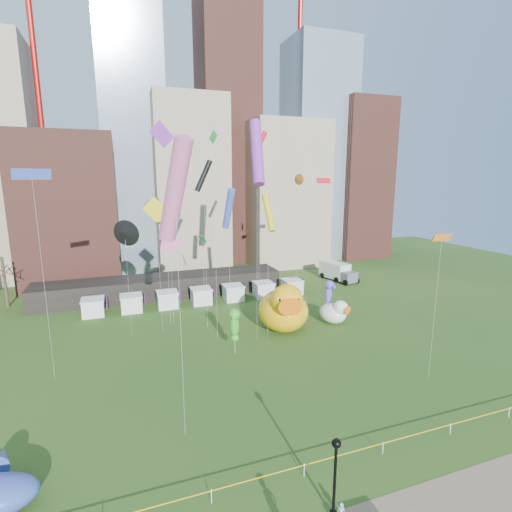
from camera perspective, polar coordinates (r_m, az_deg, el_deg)
name	(u,v)px	position (r m, az deg, el deg)	size (l,w,h in m)	color
ground	(304,476)	(28.30, 7.12, -29.64)	(160.00, 160.00, 0.00)	#275019
skyline	(179,163)	(80.89, -11.41, 13.32)	(101.00, 23.00, 68.00)	brown
crane_left	(35,12)	(88.24, -29.90, 28.83)	(23.00, 1.00, 76.00)	red
crane_right	(303,46)	(96.64, 7.02, 28.48)	(23.00, 1.00, 76.00)	red
pavilion	(162,286)	(63.45, -13.69, -4.35)	(38.00, 6.00, 3.20)	black
vendor_tents	(201,296)	(58.61, -8.10, -5.96)	(33.24, 2.80, 2.40)	white
caution_tape	(304,467)	(27.86, 7.16, -28.58)	(50.00, 0.06, 0.90)	white
big_duck	(284,308)	(47.43, 4.17, -7.73)	(7.67, 9.09, 6.48)	#FFB10D
small_duck	(335,312)	(51.35, 11.56, -8.16)	(4.28, 4.70, 3.28)	white
seahorse_green	(235,322)	(41.17, -3.15, -9.80)	(1.59, 1.79, 5.17)	silver
seahorse_purple	(329,291)	(51.67, 10.74, -5.18)	(1.45, 1.70, 5.44)	silver
lamppost	(335,469)	(24.30, 11.66, -28.49)	(0.52, 0.52, 5.00)	black
box_truck	(337,271)	(72.60, 11.91, -2.23)	(4.26, 7.93, 3.20)	silver
toddler	(341,510)	(26.02, 12.51, -32.89)	(0.32, 0.24, 0.93)	white
kite_0	(324,182)	(51.86, 9.97, 10.69)	(2.18, 0.74, 18.57)	silver
kite_1	(170,243)	(48.82, -12.59, 1.93)	(1.97, 0.52, 11.68)	silver
kite_2	(204,176)	(46.51, -7.78, 11.64)	(2.27, 0.75, 20.70)	silver
kite_3	(214,154)	(42.94, -6.31, 14.83)	(0.64, 1.38, 23.59)	silver
kite_4	(157,212)	(45.89, -14.51, 6.32)	(3.15, 0.91, 16.53)	silver
kite_5	(32,176)	(38.39, -30.28, 10.22)	(2.98, 1.29, 19.34)	silver
kite_6	(442,239)	(37.33, 25.82, 2.25)	(2.02, 0.37, 13.79)	silver
kite_7	(162,138)	(47.92, -13.75, 16.57)	(2.97, 1.18, 25.12)	silver
kite_8	(259,145)	(48.20, 0.51, 16.08)	(1.99, 0.92, 24.11)	silver
kite_9	(175,191)	(25.66, -11.89, 9.40)	(2.42, 4.23, 21.21)	silver
kite_10	(125,233)	(46.51, -18.87, 3.21)	(2.10, 2.58, 13.86)	silver
kite_11	(203,239)	(54.54, -7.90, 2.48)	(0.70, 3.03, 10.62)	silver
kite_12	(268,213)	(42.88, 1.86, 6.42)	(1.00, 2.52, 16.88)	silver
kite_13	(229,209)	(48.30, -4.08, 6.98)	(1.19, 3.13, 17.40)	silver
kite_14	(298,180)	(56.30, 6.30, 11.13)	(0.39, 1.58, 19.14)	silver
kite_15	(257,152)	(42.51, 0.17, 15.10)	(2.07, 4.38, 24.85)	silver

